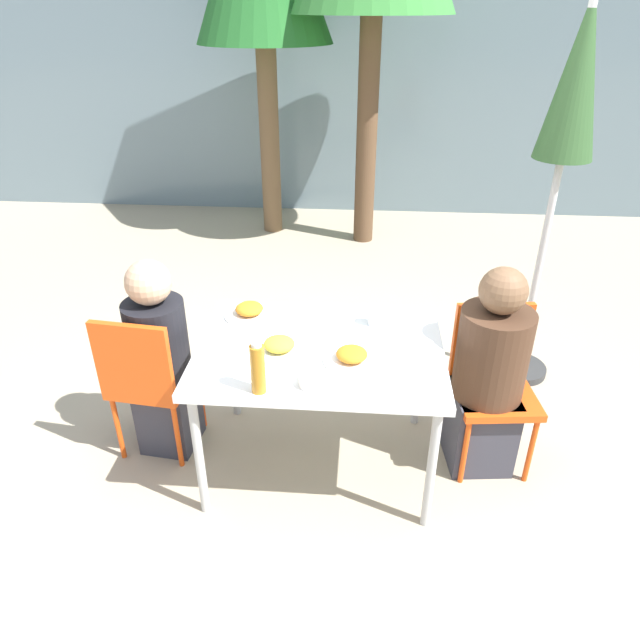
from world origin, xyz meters
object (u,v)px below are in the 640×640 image
salad_bowl (314,380)px  bottle (258,368)px  person_left (161,362)px  chair_right (492,374)px  drinking_cup (375,316)px  closed_umbrella (572,106)px  person_right (488,378)px  chair_left (147,375)px

salad_bowl → bottle: bearing=-163.5°
person_left → chair_right: 1.74m
bottle → drinking_cup: (0.50, 0.62, -0.07)m
closed_umbrella → salad_bowl: size_ratio=16.37×
person_left → chair_right: size_ratio=1.30×
closed_umbrella → chair_right: bearing=-116.0°
chair_right → drinking_cup: (-0.62, 0.07, 0.28)m
person_right → salad_bowl: bearing=19.1°
person_left → salad_bowl: 0.96m
closed_umbrella → salad_bowl: closed_umbrella is taller
closed_umbrella → drinking_cup: closed_umbrella is taller
person_left → chair_right: bearing=9.1°
chair_left → drinking_cup: (1.17, 0.22, 0.28)m
chair_right → drinking_cup: bearing=-12.1°
chair_right → closed_umbrella: closed_umbrella is taller
person_right → salad_bowl: (-0.85, -0.40, 0.23)m
chair_right → bottle: bearing=20.2°
person_right → person_left: bearing=-6.3°
drinking_cup → salad_bowl: bearing=-116.0°
person_left → bottle: bearing=-31.2°
closed_umbrella → bottle: size_ratio=9.35×
person_right → salad_bowl: person_right is taller
chair_right → person_right: (-0.04, -0.09, 0.03)m
chair_right → salad_bowl: 1.05m
closed_umbrella → chair_left: bearing=-156.5°
chair_right → salad_bowl: chair_right is taller
person_left → chair_right: person_left is taller
person_right → closed_umbrella: closed_umbrella is taller
person_right → closed_umbrella: (0.43, 0.88, 1.18)m
chair_left → chair_right: 1.80m
chair_left → drinking_cup: bearing=17.1°
closed_umbrella → bottle: (-1.51, -1.35, -0.86)m
bottle → salad_bowl: (0.23, 0.07, -0.09)m
bottle → drinking_cup: 0.80m
closed_umbrella → salad_bowl: 2.05m
person_right → salad_bowl: size_ratio=8.18×
chair_left → drinking_cup: size_ratio=8.49×
chair_right → closed_umbrella: (0.39, 0.80, 1.21)m
drinking_cup → closed_umbrella: bearing=35.9°
chair_right → person_left: bearing=-3.5°
drinking_cup → salad_bowl: (-0.27, -0.55, -0.03)m
chair_left → salad_bowl: bearing=-13.7°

